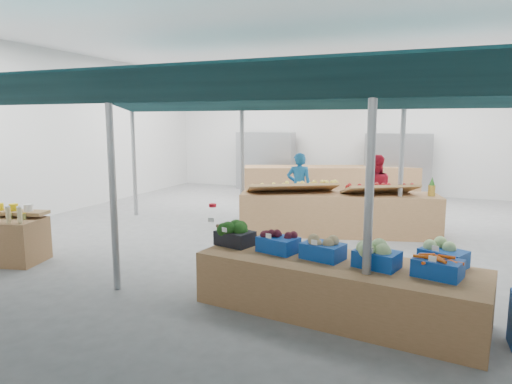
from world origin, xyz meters
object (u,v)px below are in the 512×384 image
(vendor_left, at_px, (299,186))
(vendor_right, at_px, (374,191))
(veg_counter, at_px, (337,287))
(fruit_counter, at_px, (338,214))

(vendor_left, xyz_separation_m, vendor_right, (1.80, 0.00, 0.00))
(veg_counter, xyz_separation_m, vendor_left, (-2.03, 5.18, 0.49))
(fruit_counter, bearing_deg, vendor_right, 46.77)
(veg_counter, height_order, vendor_left, vendor_left)
(vendor_left, height_order, vendor_right, same)
(fruit_counter, xyz_separation_m, vendor_left, (-1.20, 1.10, 0.38))
(fruit_counter, relative_size, vendor_right, 2.50)
(veg_counter, distance_m, vendor_left, 5.58)
(veg_counter, distance_m, vendor_right, 5.21)
(veg_counter, relative_size, fruit_counter, 0.85)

